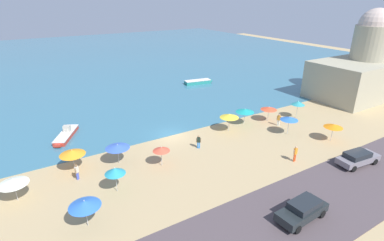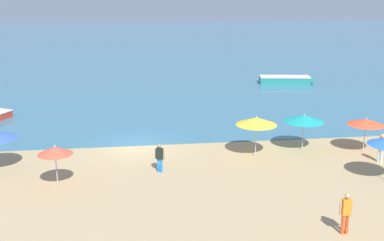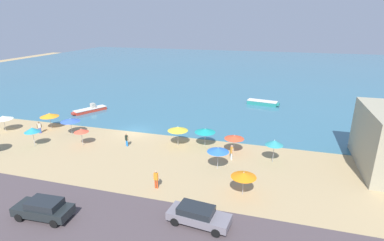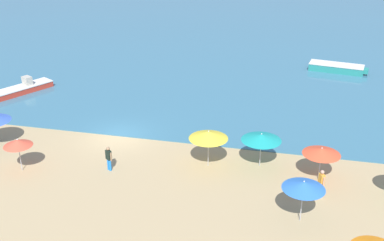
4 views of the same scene
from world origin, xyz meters
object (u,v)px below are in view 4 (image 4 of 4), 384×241
bather_1 (109,157)px  bather_2 (321,182)px  beach_umbrella_4 (18,143)px  beach_umbrella_9 (304,185)px  beach_umbrella_8 (208,135)px  beach_umbrella_6 (322,151)px  skiff_nearshore (23,89)px  skiff_offshore (337,68)px  beach_umbrella_5 (261,137)px

bather_1 → bather_2: (12.48, -0.15, 0.06)m
beach_umbrella_4 → beach_umbrella_9: 16.75m
beach_umbrella_8 → bather_2: size_ratio=1.42×
beach_umbrella_6 → skiff_nearshore: bearing=160.0°
beach_umbrella_4 → bather_1: size_ratio=1.35×
skiff_nearshore → skiff_offshore: bearing=24.2°
skiff_offshore → skiff_nearshore: bearing=-155.8°
beach_umbrella_5 → beach_umbrella_8: size_ratio=1.02×
beach_umbrella_4 → skiff_offshore: size_ratio=0.38×
skiff_nearshore → beach_umbrella_5: bearing=-21.1°
beach_umbrella_8 → skiff_offshore: beach_umbrella_8 is taller
beach_umbrella_9 → bather_1: (-11.48, 2.64, -1.22)m
beach_umbrella_4 → beach_umbrella_9: beach_umbrella_9 is taller
beach_umbrella_6 → beach_umbrella_8: size_ratio=0.92×
beach_umbrella_8 → skiff_nearshore: 20.16m
bather_2 → beach_umbrella_8: bearing=163.1°
beach_umbrella_6 → bather_1: (-12.44, -1.75, -0.98)m
beach_umbrella_5 → beach_umbrella_6: 3.64m
bather_2 → skiff_offshore: 22.93m
beach_umbrella_5 → bather_2: 4.62m
beach_umbrella_9 → skiff_nearshore: beach_umbrella_9 is taller
beach_umbrella_4 → skiff_nearshore: bearing=120.6°
beach_umbrella_8 → beach_umbrella_9: bearing=-38.4°
beach_umbrella_4 → bather_2: bearing=3.4°
beach_umbrella_5 → beach_umbrella_6: (3.54, -0.82, -0.11)m
bather_1 → skiff_offshore: bather_1 is taller
skiff_nearshore → skiff_offshore: skiff_nearshore is taller
bather_1 → beach_umbrella_4: bearing=-166.9°
bather_1 → skiff_nearshore: bearing=138.8°
bather_2 → skiff_offshore: (1.87, 22.84, -0.53)m
beach_umbrella_8 → bather_1: size_ratio=1.51×
beach_umbrella_4 → skiff_offshore: beach_umbrella_4 is taller
beach_umbrella_4 → bather_2: beach_umbrella_4 is taller
beach_umbrella_9 → bather_2: bearing=68.1°
bather_2 → skiff_nearshore: (-24.75, 10.89, -0.57)m
beach_umbrella_5 → skiff_nearshore: (-21.16, 8.16, -1.59)m
skiff_nearshore → beach_umbrella_6: bearing=-20.0°
beach_umbrella_8 → skiff_nearshore: (-18.03, 8.85, -1.73)m
bather_2 → bather_1: bearing=179.3°
beach_umbrella_6 → skiff_nearshore: beach_umbrella_6 is taller
bather_2 → skiff_nearshore: size_ratio=0.31×
beach_umbrella_4 → skiff_nearshore: (-7.06, 11.95, -1.49)m
beach_umbrella_4 → bather_2: 17.75m
beach_umbrella_5 → skiff_offshore: (5.46, 20.11, -1.56)m
beach_umbrella_4 → beach_umbrella_5: beach_umbrella_5 is taller
beach_umbrella_9 → skiff_nearshore: size_ratio=0.44×
beach_umbrella_5 → beach_umbrella_6: bearing=-13.1°
beach_umbrella_5 → beach_umbrella_9: 5.82m
beach_umbrella_9 → bather_2: size_ratio=1.40×
beach_umbrella_6 → skiff_offshore: 21.07m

